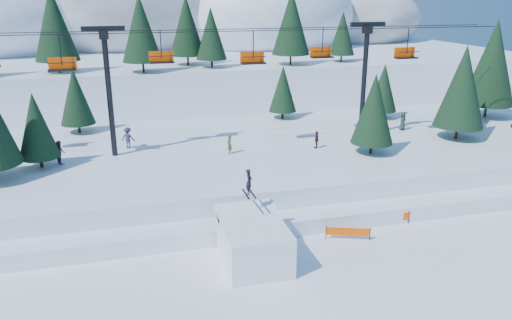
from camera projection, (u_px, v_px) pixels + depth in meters
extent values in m
plane|color=white|center=(288.00, 283.00, 27.39)|extent=(160.00, 160.00, 0.00)
cube|color=white|center=(223.00, 161.00, 43.50)|extent=(70.00, 22.00, 2.50)
cube|color=white|center=(251.00, 214.00, 34.55)|extent=(70.00, 6.00, 1.10)
cube|color=white|center=(168.00, 65.00, 88.78)|extent=(110.00, 60.00, 6.00)
ellipsoid|color=#605B59|center=(127.00, 4.00, 93.23)|extent=(44.00, 39.60, 26.40)
ellipsoid|color=white|center=(262.00, 15.00, 92.33)|extent=(34.00, 30.60, 19.72)
ellipsoid|color=#605B59|center=(347.00, 19.00, 103.12)|extent=(30.00, 27.00, 15.00)
cylinder|color=black|center=(143.00, 67.00, 60.59)|extent=(0.26, 0.26, 1.28)
cone|color=#18351F|center=(141.00, 28.00, 59.14)|extent=(4.76, 4.76, 7.87)
cylinder|color=black|center=(212.00, 63.00, 64.52)|extent=(0.26, 0.26, 1.06)
cone|color=#18351F|center=(211.00, 33.00, 63.32)|extent=(3.93, 3.93, 6.50)
cylinder|color=black|center=(291.00, 59.00, 67.11)|extent=(0.26, 0.26, 1.36)
cone|color=#18351F|center=(291.00, 22.00, 65.57)|extent=(5.06, 5.06, 8.37)
cylinder|color=black|center=(59.00, 66.00, 60.57)|extent=(0.26, 0.26, 1.40)
cone|color=#18351F|center=(54.00, 24.00, 58.98)|extent=(5.22, 5.22, 8.63)
cylinder|color=black|center=(341.00, 58.00, 70.22)|extent=(0.26, 0.26, 0.96)
cone|color=#18351F|center=(342.00, 33.00, 69.14)|extent=(3.57, 3.57, 5.90)
cylinder|color=black|center=(188.00, 60.00, 66.90)|extent=(0.26, 0.26, 1.26)
cone|color=#18351F|center=(186.00, 25.00, 65.48)|extent=(4.68, 4.68, 7.74)
cube|color=white|center=(254.00, 245.00, 28.94)|extent=(3.62, 4.47, 2.45)
cube|color=white|center=(246.00, 212.00, 30.29)|extent=(3.62, 1.56, 0.87)
imported|color=black|center=(249.00, 181.00, 29.37)|extent=(0.56, 0.66, 1.53)
cube|color=black|center=(246.00, 194.00, 29.56)|extent=(0.11, 1.65, 0.03)
cube|color=black|center=(252.00, 193.00, 29.66)|extent=(0.11, 1.65, 0.03)
cylinder|color=black|center=(109.00, 95.00, 39.32)|extent=(0.44, 0.44, 10.00)
cube|color=black|center=(103.00, 28.00, 37.71)|extent=(3.20, 0.35, 0.35)
cube|color=black|center=(104.00, 34.00, 37.85)|extent=(0.70, 0.70, 0.70)
cylinder|color=black|center=(364.00, 83.00, 44.69)|extent=(0.44, 0.44, 10.00)
cube|color=black|center=(368.00, 24.00, 43.07)|extent=(3.20, 0.35, 0.35)
cube|color=black|center=(367.00, 29.00, 43.21)|extent=(0.70, 0.70, 0.70)
cylinder|color=black|center=(248.00, 31.00, 39.38)|extent=(46.00, 0.06, 0.06)
cylinder|color=black|center=(241.00, 29.00, 41.58)|extent=(46.00, 0.06, 0.06)
cylinder|color=black|center=(60.00, 50.00, 36.29)|extent=(0.08, 0.08, 2.20)
cube|color=black|center=(63.00, 70.00, 36.75)|extent=(2.00, 0.75, 0.12)
cube|color=#F44C03|center=(62.00, 63.00, 36.96)|extent=(2.00, 0.10, 0.85)
cylinder|color=black|center=(61.00, 63.00, 36.26)|extent=(2.00, 0.06, 0.06)
cylinder|color=black|center=(161.00, 44.00, 40.31)|extent=(0.08, 0.08, 2.20)
cube|color=black|center=(162.00, 62.00, 40.77)|extent=(2.00, 0.75, 0.12)
cube|color=#F44C03|center=(161.00, 56.00, 40.97)|extent=(2.00, 0.10, 0.85)
cylinder|color=black|center=(162.00, 56.00, 40.27)|extent=(2.00, 0.06, 0.06)
cylinder|color=black|center=(253.00, 45.00, 39.84)|extent=(0.08, 0.08, 2.20)
cube|color=black|center=(253.00, 63.00, 40.30)|extent=(2.00, 0.75, 0.12)
cube|color=#F44C03|center=(252.00, 57.00, 40.51)|extent=(2.00, 0.10, 0.85)
cylinder|color=black|center=(254.00, 57.00, 39.81)|extent=(2.00, 0.06, 0.06)
cylinder|color=black|center=(323.00, 40.00, 43.73)|extent=(0.08, 0.08, 2.20)
cube|color=black|center=(322.00, 57.00, 44.19)|extent=(2.00, 0.75, 0.12)
cube|color=#F44C03|center=(321.00, 51.00, 44.39)|extent=(2.00, 0.10, 0.85)
cylinder|color=black|center=(324.00, 51.00, 43.69)|extent=(2.00, 0.06, 0.06)
cylinder|color=black|center=(408.00, 41.00, 43.22)|extent=(0.08, 0.08, 2.20)
cube|color=black|center=(406.00, 58.00, 43.68)|extent=(2.00, 0.75, 0.12)
cube|color=#F44C03|center=(404.00, 52.00, 43.88)|extent=(2.00, 0.10, 0.85)
cylinder|color=black|center=(409.00, 52.00, 43.18)|extent=(2.00, 0.06, 0.06)
cylinder|color=black|center=(456.00, 132.00, 45.42)|extent=(0.26, 0.26, 1.18)
cone|color=#18351F|center=(462.00, 86.00, 44.09)|extent=(4.37, 4.37, 7.23)
cylinder|color=black|center=(463.00, 123.00, 49.27)|extent=(0.26, 0.26, 0.89)
cone|color=#18351F|center=(467.00, 91.00, 48.26)|extent=(3.32, 3.32, 5.49)
cylinder|color=black|center=(485.00, 110.00, 53.42)|extent=(0.26, 0.26, 1.42)
cone|color=#18351F|center=(493.00, 63.00, 51.81)|extent=(5.28, 5.28, 8.74)
cylinder|color=black|center=(381.00, 114.00, 53.05)|extent=(0.26, 0.26, 0.80)
cone|color=#18351F|center=(384.00, 87.00, 52.14)|extent=(2.99, 2.99, 4.94)
cylinder|color=black|center=(79.00, 128.00, 47.52)|extent=(0.26, 0.26, 0.86)
cone|color=#18351F|center=(75.00, 96.00, 46.55)|extent=(3.19, 3.19, 5.27)
cylinder|color=black|center=(282.00, 115.00, 52.96)|extent=(0.26, 0.26, 0.78)
cone|color=#18351F|center=(283.00, 89.00, 52.08)|extent=(2.90, 2.90, 4.79)
cylinder|color=black|center=(41.00, 162.00, 38.02)|extent=(0.26, 0.26, 0.81)
cone|color=#18351F|center=(36.00, 125.00, 37.11)|extent=(2.99, 2.99, 4.95)
cylinder|color=black|center=(371.00, 148.00, 41.28)|extent=(0.26, 0.26, 0.92)
cone|color=#18351F|center=(374.00, 109.00, 40.24)|extent=(3.43, 3.43, 5.68)
imported|color=brown|center=(229.00, 144.00, 41.04)|extent=(0.64, 0.72, 1.66)
imported|color=#452130|center=(317.00, 140.00, 42.61)|extent=(0.80, 0.93, 1.50)
imported|color=#1C3027|center=(403.00, 121.00, 48.20)|extent=(0.81, 1.00, 1.78)
imported|color=#322C57|center=(128.00, 138.00, 42.52)|extent=(1.37, 1.15, 1.83)
imported|color=#3D253F|center=(60.00, 152.00, 38.63)|extent=(1.04, 1.12, 1.85)
cylinder|color=black|center=(326.00, 232.00, 32.18)|extent=(0.06, 0.06, 0.90)
cylinder|color=black|center=(370.00, 234.00, 31.96)|extent=(0.06, 0.06, 0.90)
cube|color=#F44C03|center=(348.00, 232.00, 32.04)|extent=(2.65, 0.98, 0.55)
cylinder|color=black|center=(370.00, 220.00, 33.96)|extent=(0.06, 0.06, 0.90)
cylinder|color=black|center=(409.00, 217.00, 34.35)|extent=(0.06, 0.06, 0.90)
cube|color=#F44C03|center=(390.00, 217.00, 34.12)|extent=(2.79, 0.35, 0.55)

